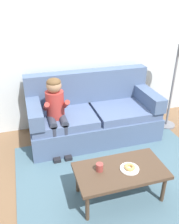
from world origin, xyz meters
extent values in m
plane|color=brown|center=(0.00, 0.00, 0.00)|extent=(10.00, 10.00, 0.00)
cube|color=silver|center=(0.00, 1.40, 1.40)|extent=(8.00, 0.10, 2.80)
cube|color=#476675|center=(0.00, -0.25, 0.01)|extent=(2.57, 2.10, 0.01)
cube|color=slate|center=(-0.03, 0.80, 0.19)|extent=(2.01, 0.90, 0.38)
cube|color=slate|center=(-0.53, 0.75, 0.44)|extent=(0.96, 0.74, 0.12)
cube|color=slate|center=(0.47, 0.75, 0.44)|extent=(0.96, 0.74, 0.12)
cube|color=slate|center=(-0.03, 1.15, 0.76)|extent=(2.01, 0.20, 0.51)
cube|color=slate|center=(-0.94, 0.80, 0.61)|extent=(0.20, 0.90, 0.22)
cube|color=slate|center=(0.87, 0.80, 0.61)|extent=(0.20, 0.90, 0.22)
cube|color=#4C3828|center=(-0.13, -0.51, 0.39)|extent=(1.00, 0.54, 0.04)
cylinder|color=#4C3828|center=(-0.57, -0.72, 0.18)|extent=(0.04, 0.04, 0.37)
cylinder|color=#4C3828|center=(0.31, -0.72, 0.18)|extent=(0.04, 0.04, 0.37)
cylinder|color=#4C3828|center=(-0.57, -0.30, 0.18)|extent=(0.04, 0.04, 0.37)
cylinder|color=#4C3828|center=(0.31, -0.30, 0.18)|extent=(0.04, 0.04, 0.37)
cylinder|color=#AD3833|center=(-0.64, 0.72, 0.70)|extent=(0.26, 0.26, 0.40)
sphere|color=tan|center=(-0.64, 0.70, 1.00)|extent=(0.21, 0.21, 0.21)
ellipsoid|color=brown|center=(-0.64, 0.70, 1.04)|extent=(0.20, 0.20, 0.12)
cylinder|color=#333847|center=(-0.72, 0.57, 0.51)|extent=(0.11, 0.30, 0.11)
cylinder|color=#333847|center=(-0.72, 0.42, 0.28)|extent=(0.09, 0.09, 0.44)
cube|color=black|center=(-0.72, 0.37, 0.03)|extent=(0.10, 0.20, 0.06)
cylinder|color=#AD3833|center=(-0.77, 0.62, 0.74)|extent=(0.07, 0.29, 0.23)
cylinder|color=#333847|center=(-0.56, 0.57, 0.51)|extent=(0.11, 0.30, 0.11)
cylinder|color=#333847|center=(-0.56, 0.42, 0.28)|extent=(0.09, 0.09, 0.44)
cube|color=black|center=(-0.56, 0.37, 0.03)|extent=(0.10, 0.20, 0.06)
cylinder|color=#AD3833|center=(-0.50, 0.62, 0.74)|extent=(0.07, 0.29, 0.23)
cylinder|color=white|center=(-0.04, -0.54, 0.41)|extent=(0.21, 0.21, 0.01)
torus|color=tan|center=(-0.04, -0.54, 0.44)|extent=(0.17, 0.17, 0.04)
cylinder|color=#993D38|center=(-0.36, -0.46, 0.45)|extent=(0.08, 0.08, 0.09)
cube|color=blue|center=(0.54, 0.06, 0.03)|extent=(0.16, 0.09, 0.05)
cylinder|color=blue|center=(0.46, 0.06, 0.03)|extent=(0.06, 0.06, 0.05)
cylinder|color=blue|center=(0.63, 0.06, 0.03)|extent=(0.06, 0.06, 0.05)
cylinder|color=slate|center=(1.31, 0.77, 0.01)|extent=(0.30, 0.30, 0.03)
cylinder|color=slate|center=(1.31, 0.77, 0.77)|extent=(0.04, 0.04, 1.49)
camera|label=1|loc=(-1.04, -2.37, 2.17)|focal=38.32mm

